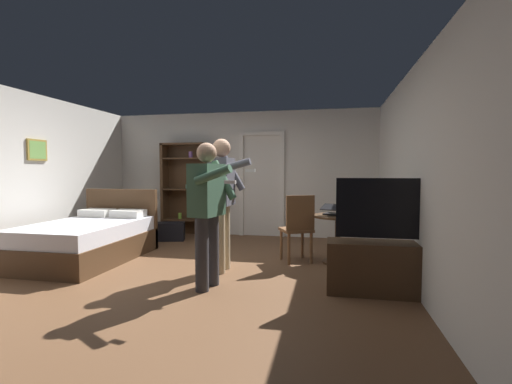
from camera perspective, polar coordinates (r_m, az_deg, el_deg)
The scene contains 15 objects.
ground_plane at distance 4.97m, azimuth -10.22°, elevation -12.29°, with size 6.06×6.06×0.00m, color brown.
wall_back at distance 7.47m, azimuth -2.27°, elevation 2.89°, with size 5.68×0.12×2.54m, color silver.
wall_left at distance 6.37m, azimuth -34.28°, elevation 2.21°, with size 0.15×5.75×2.54m.
wall_right at distance 4.54m, azimuth 24.20°, elevation 2.24°, with size 0.12×5.75×2.54m, color silver.
doorway_frame at distance 7.30m, azimuth 0.92°, elevation 2.50°, with size 0.93×0.08×2.13m.
bed at distance 6.01m, azimuth -25.02°, elevation -6.83°, with size 1.32×1.98×1.02m.
bookshelf at distance 7.62m, azimuth -11.06°, elevation 1.05°, with size 0.99×0.32×1.91m.
tv_flatscreen at distance 4.19m, azimuth 20.25°, elevation -10.28°, with size 1.29×0.40×1.26m.
side_table at distance 5.33m, azimuth 12.89°, elevation -5.98°, with size 0.71×0.71×0.70m.
laptop at distance 5.25m, azimuth 12.43°, elevation -3.08°, with size 0.42×0.42×0.16m.
bottle_on_table at distance 5.21m, azimuth 14.50°, elevation -2.42°, with size 0.06×0.06×0.28m.
wooden_chair at distance 5.25m, azimuth 6.68°, elevation -5.32°, with size 0.56×0.56×0.99m.
person_blue_shirt at distance 4.08m, azimuth -7.69°, elevation -2.06°, with size 0.60×0.66×1.65m.
person_striped_shirt at distance 4.76m, azimuth -5.36°, elevation -0.48°, with size 0.64×0.55×1.76m.
suitcase_dark at distance 7.11m, azimuth -13.62°, elevation -6.12°, with size 0.56×0.30×0.35m, color black.
Camera 1 is at (1.79, -4.43, 1.34)m, focal length 25.12 mm.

